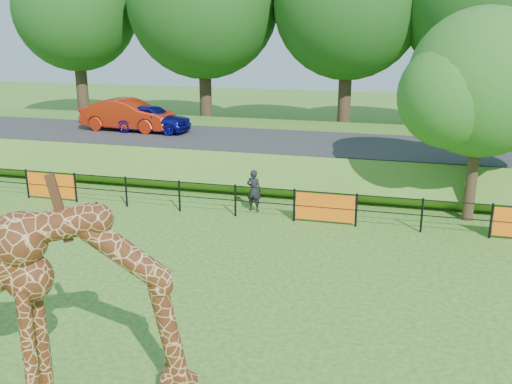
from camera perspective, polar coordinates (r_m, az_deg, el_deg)
ground at (r=12.43m, az=-13.09°, el=-14.08°), size 90.00×90.00×0.00m
giraffe at (r=10.14m, az=-20.73°, el=-10.73°), size 5.03×2.52×3.58m
perimeter_fence at (r=19.01m, az=-2.08°, el=-0.84°), size 28.07×0.10×1.10m
embankment at (r=26.02m, az=2.70°, el=4.18°), size 40.00×9.00×1.30m
road at (r=24.43m, az=1.98°, el=5.07°), size 40.00×5.00×0.12m
car_blue at (r=26.65m, az=-10.47°, el=7.28°), size 3.76×1.69×1.26m
car_red at (r=27.25m, az=-12.68°, el=7.56°), size 4.45×1.77×1.44m
visitor at (r=19.49m, az=-0.21°, el=0.17°), size 0.59×0.44×1.46m
tree_east at (r=19.22m, az=21.91°, el=9.56°), size 5.40×4.71×6.76m
bg_tree_line at (r=31.54m, az=9.04°, el=18.16°), size 37.30×8.80×11.82m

